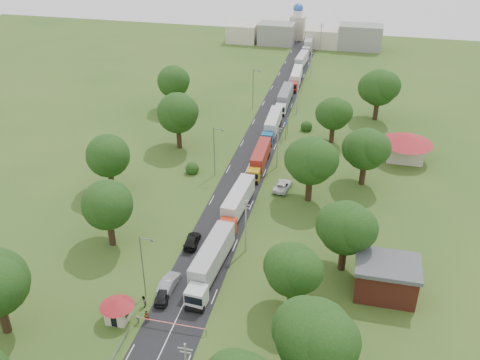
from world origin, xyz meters
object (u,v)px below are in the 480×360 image
(car_lane_front, at_px, (163,295))
(guard_booth, at_px, (117,307))
(pedestrian_near, at_px, (147,317))
(car_lane_mid, at_px, (169,283))
(info_sign, at_px, (287,125))
(boom_barrier, at_px, (161,322))
(truck_0, at_px, (210,262))

(car_lane_front, bearing_deg, guard_booth, 42.20)
(guard_booth, distance_m, pedestrian_near, 3.95)
(car_lane_mid, bearing_deg, car_lane_front, 92.88)
(info_sign, xyz_separation_m, car_lane_mid, (-8.20, -52.67, -2.16))
(guard_booth, bearing_deg, boom_barrier, 0.01)
(boom_barrier, bearing_deg, car_lane_front, 108.19)
(truck_0, bearing_deg, boom_barrier, -105.60)
(truck_0, distance_m, pedestrian_near, 12.26)
(car_lane_mid, bearing_deg, guard_booth, 63.06)
(car_lane_mid, bearing_deg, info_sign, -95.97)
(truck_0, xyz_separation_m, car_lane_front, (-4.84, -6.44, -1.56))
(truck_0, bearing_deg, car_lane_front, -126.91)
(car_lane_front, distance_m, pedestrian_near, 4.53)
(pedestrian_near, bearing_deg, truck_0, 46.61)
(car_lane_mid, xyz_separation_m, pedestrian_near, (-0.50, -6.83, 0.04))
(info_sign, bearing_deg, guard_booth, -101.68)
(info_sign, xyz_separation_m, truck_0, (-3.36, -48.56, -0.69))
(car_lane_front, bearing_deg, car_lane_mid, -97.78)
(guard_booth, xyz_separation_m, car_lane_mid, (4.20, 7.33, -1.32))
(car_lane_mid, relative_size, pedestrian_near, 2.88)
(car_lane_mid, bearing_deg, pedestrian_near, 88.69)
(boom_barrier, height_order, info_sign, info_sign)
(car_lane_mid, height_order, pedestrian_near, pedestrian_near)
(pedestrian_near, bearing_deg, car_lane_mid, 68.43)
(boom_barrier, height_order, pedestrian_near, pedestrian_near)
(boom_barrier, distance_m, truck_0, 11.96)
(boom_barrier, relative_size, info_sign, 2.25)
(car_lane_front, relative_size, pedestrian_near, 2.51)
(boom_barrier, height_order, guard_booth, guard_booth)
(guard_booth, relative_size, car_lane_front, 0.99)
(truck_0, bearing_deg, info_sign, 86.04)
(guard_booth, bearing_deg, info_sign, 78.32)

